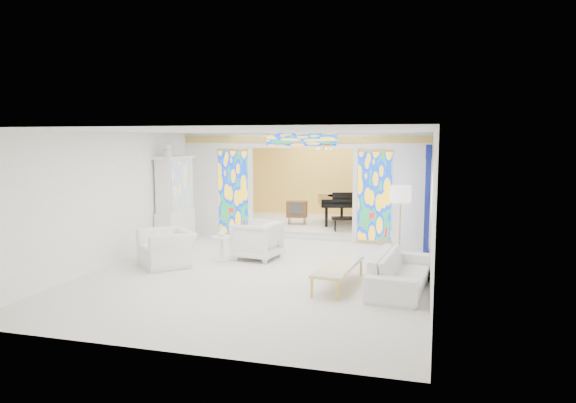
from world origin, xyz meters
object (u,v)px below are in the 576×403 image
(china_cabinet, at_px, (175,201))
(grand_piano, at_px, (345,201))
(armchair_left, at_px, (167,248))
(coffee_table, at_px, (338,267))
(sofa, at_px, (400,271))
(tv_console, at_px, (297,209))
(armchair_right, at_px, (257,240))

(china_cabinet, xyz_separation_m, grand_piano, (4.08, 3.55, -0.29))
(armchair_left, distance_m, coffee_table, 4.06)
(sofa, relative_size, tv_console, 3.26)
(armchair_left, relative_size, tv_console, 1.68)
(sofa, distance_m, grand_piano, 6.71)
(armchair_left, xyz_separation_m, armchair_right, (1.77, 1.14, 0.06))
(china_cabinet, distance_m, armchair_right, 3.07)
(grand_piano, relative_size, tv_console, 3.94)
(armchair_left, bearing_deg, china_cabinet, 157.16)
(grand_piano, bearing_deg, armchair_left, -133.93)
(sofa, height_order, tv_console, tv_console)
(china_cabinet, height_order, grand_piano, china_cabinet)
(armchair_right, distance_m, sofa, 3.79)
(coffee_table, bearing_deg, armchair_right, 141.98)
(armchair_right, bearing_deg, tv_console, -169.91)
(sofa, relative_size, grand_piano, 0.83)
(grand_piano, bearing_deg, sofa, -87.87)
(armchair_left, xyz_separation_m, grand_piano, (3.10, 5.86, 0.49))
(sofa, xyz_separation_m, tv_console, (-3.49, 5.72, 0.31))
(armchair_left, bearing_deg, tv_console, 116.19)
(china_cabinet, height_order, tv_console, china_cabinet)
(armchair_right, relative_size, sofa, 0.42)
(armchair_right, distance_m, tv_console, 4.09)
(coffee_table, height_order, tv_console, tv_console)
(armchair_left, relative_size, sofa, 0.51)
(armchair_left, bearing_deg, armchair_right, 77.10)
(china_cabinet, relative_size, armchair_right, 2.72)
(coffee_table, distance_m, tv_console, 6.29)
(china_cabinet, xyz_separation_m, tv_console, (2.68, 2.92, -0.52))
(china_cabinet, bearing_deg, tv_console, 47.43)
(armchair_left, height_order, tv_console, tv_console)
(armchair_right, xyz_separation_m, sofa, (3.42, -1.64, -0.11))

